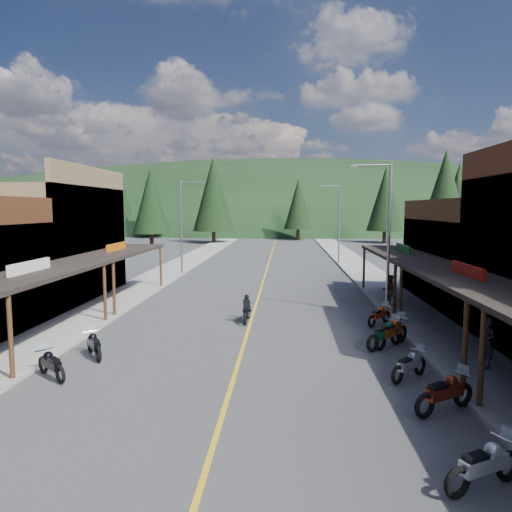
% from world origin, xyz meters
% --- Properties ---
extents(ground, '(220.00, 220.00, 0.00)m').
position_xyz_m(ground, '(0.00, 0.00, 0.00)').
color(ground, '#38383A').
rests_on(ground, ground).
extents(centerline, '(0.15, 90.00, 0.01)m').
position_xyz_m(centerline, '(0.00, 20.00, 0.01)').
color(centerline, gold).
rests_on(centerline, ground).
extents(sidewalk_west, '(3.40, 94.00, 0.15)m').
position_xyz_m(sidewalk_west, '(-8.70, 20.00, 0.07)').
color(sidewalk_west, gray).
rests_on(sidewalk_west, ground).
extents(sidewalk_east, '(3.40, 94.00, 0.15)m').
position_xyz_m(sidewalk_east, '(8.70, 20.00, 0.07)').
color(sidewalk_east, gray).
rests_on(sidewalk_east, ground).
extents(shop_west_3, '(10.90, 10.20, 8.20)m').
position_xyz_m(shop_west_3, '(-13.78, 11.30, 3.52)').
color(shop_west_3, brown).
rests_on(shop_west_3, ground).
extents(shop_east_3, '(10.90, 10.20, 6.20)m').
position_xyz_m(shop_east_3, '(13.75, 11.30, 2.53)').
color(shop_east_3, '#4C2D16').
rests_on(shop_east_3, ground).
extents(streetlight_1, '(2.16, 0.18, 8.00)m').
position_xyz_m(streetlight_1, '(-6.95, 22.00, 4.46)').
color(streetlight_1, gray).
rests_on(streetlight_1, ground).
extents(streetlight_2, '(2.16, 0.18, 8.00)m').
position_xyz_m(streetlight_2, '(6.95, 8.00, 4.46)').
color(streetlight_2, gray).
rests_on(streetlight_2, ground).
extents(streetlight_3, '(2.16, 0.18, 8.00)m').
position_xyz_m(streetlight_3, '(6.95, 30.00, 4.46)').
color(streetlight_3, gray).
rests_on(streetlight_3, ground).
extents(ridge_hill, '(310.00, 140.00, 60.00)m').
position_xyz_m(ridge_hill, '(0.00, 135.00, 0.00)').
color(ridge_hill, black).
rests_on(ridge_hill, ground).
extents(pine_0, '(5.04, 5.04, 11.00)m').
position_xyz_m(pine_0, '(-40.00, 62.00, 6.48)').
color(pine_0, black).
rests_on(pine_0, ground).
extents(pine_1, '(5.88, 5.88, 12.50)m').
position_xyz_m(pine_1, '(-24.00, 70.00, 7.24)').
color(pine_1, black).
rests_on(pine_1, ground).
extents(pine_2, '(6.72, 6.72, 14.00)m').
position_xyz_m(pine_2, '(-10.00, 58.00, 7.99)').
color(pine_2, black).
rests_on(pine_2, ground).
extents(pine_3, '(5.04, 5.04, 11.00)m').
position_xyz_m(pine_3, '(4.00, 66.00, 6.48)').
color(pine_3, black).
rests_on(pine_3, ground).
extents(pine_4, '(5.88, 5.88, 12.50)m').
position_xyz_m(pine_4, '(18.00, 60.00, 7.24)').
color(pine_4, black).
rests_on(pine_4, ground).
extents(pine_5, '(6.72, 6.72, 14.00)m').
position_xyz_m(pine_5, '(34.00, 72.00, 7.99)').
color(pine_5, black).
rests_on(pine_5, ground).
extents(pine_7, '(5.88, 5.88, 12.50)m').
position_xyz_m(pine_7, '(-32.00, 76.00, 7.24)').
color(pine_7, black).
rests_on(pine_7, ground).
extents(pine_8, '(4.48, 4.48, 10.00)m').
position_xyz_m(pine_8, '(-22.00, 40.00, 5.98)').
color(pine_8, black).
rests_on(pine_8, ground).
extents(pine_9, '(4.93, 4.93, 10.80)m').
position_xyz_m(pine_9, '(24.00, 45.00, 6.38)').
color(pine_9, black).
rests_on(pine_9, ground).
extents(pine_10, '(5.38, 5.38, 11.60)m').
position_xyz_m(pine_10, '(-18.00, 50.00, 6.78)').
color(pine_10, black).
rests_on(pine_10, ground).
extents(pine_11, '(5.82, 5.82, 12.40)m').
position_xyz_m(pine_11, '(20.00, 38.00, 7.19)').
color(pine_11, black).
rests_on(pine_11, ground).
extents(bike_west_7, '(1.86, 1.67, 1.07)m').
position_xyz_m(bike_west_7, '(-6.09, -1.80, 0.54)').
color(bike_west_7, black).
rests_on(bike_west_7, ground).
extents(bike_west_8, '(1.61, 1.90, 1.08)m').
position_xyz_m(bike_west_8, '(-5.57, 0.43, 0.54)').
color(bike_west_8, black).
rests_on(bike_west_8, ground).
extents(bike_east_5, '(2.09, 1.53, 1.15)m').
position_xyz_m(bike_east_5, '(5.74, -7.12, 0.58)').
color(bike_east_5, '#ACADB2').
rests_on(bike_east_5, ground).
extents(bike_east_6, '(2.24, 1.77, 1.25)m').
position_xyz_m(bike_east_6, '(6.17, -3.57, 0.62)').
color(bike_east_6, '#631B0D').
rests_on(bike_east_6, ground).
extents(bike_east_7, '(1.81, 1.75, 1.08)m').
position_xyz_m(bike_east_7, '(5.85, -1.10, 0.54)').
color(bike_east_7, gray).
rests_on(bike_east_7, ground).
extents(bike_east_8, '(2.15, 2.06, 1.28)m').
position_xyz_m(bike_east_8, '(5.79, 2.31, 0.64)').
color(bike_east_8, '#0C3E24').
rests_on(bike_east_8, ground).
extents(bike_east_9, '(2.14, 2.20, 1.32)m').
position_xyz_m(bike_east_9, '(6.11, 2.60, 0.66)').
color(bike_east_9, '#9F420B').
rests_on(bike_east_9, ground).
extents(bike_east_10, '(1.73, 1.84, 1.08)m').
position_xyz_m(bike_east_10, '(6.31, 6.03, 0.54)').
color(bike_east_10, red).
rests_on(bike_east_10, ground).
extents(rider_on_bike, '(0.69, 1.93, 1.46)m').
position_xyz_m(rider_on_bike, '(-0.18, 6.21, 0.58)').
color(rider_on_bike, black).
rests_on(rider_on_bike, ground).
extents(pedestrian_east_a, '(0.57, 0.74, 1.80)m').
position_xyz_m(pedestrian_east_a, '(8.73, -0.18, 1.05)').
color(pedestrian_east_a, '#252131').
rests_on(pedestrian_east_a, sidewalk_east).
extents(pedestrian_east_b, '(0.94, 0.64, 1.79)m').
position_xyz_m(pedestrian_east_b, '(7.67, 9.99, 1.04)').
color(pedestrian_east_b, brown).
rests_on(pedestrian_east_b, sidewalk_east).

